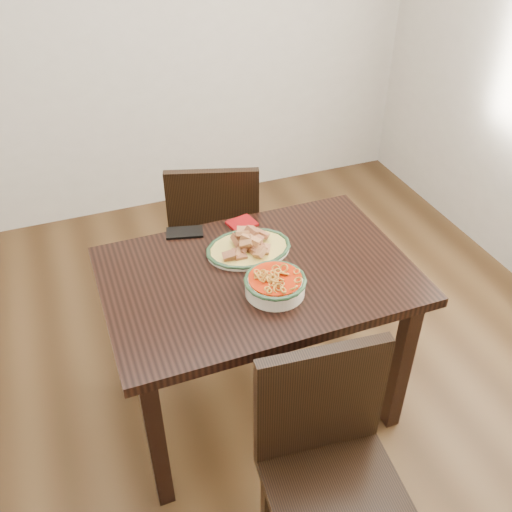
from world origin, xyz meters
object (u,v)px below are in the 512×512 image
object	(u,v)px
smartphone	(185,232)
fish_plate	(249,242)
chair_near	(329,462)
dining_table	(258,293)
chair_far	(215,231)
noodle_bowl	(275,283)

from	to	relation	value
smartphone	fish_plate	bearing A→B (deg)	-31.72
chair_near	smartphone	distance (m)	1.07
dining_table	chair_far	bearing A→B (deg)	87.26
chair_near	smartphone	size ratio (longest dim) A/B	5.92
fish_plate	noodle_bowl	size ratio (longest dim) A/B	1.48
chair_far	smartphone	world-z (taller)	chair_far
dining_table	noodle_bowl	xyz separation A→B (m)	(0.01, -0.13, 0.15)
dining_table	chair_far	world-z (taller)	chair_far
fish_plate	smartphone	world-z (taller)	fish_plate
dining_table	fish_plate	xyz separation A→B (m)	(0.01, 0.14, 0.15)
noodle_bowl	fish_plate	bearing A→B (deg)	90.31
chair_near	noodle_bowl	distance (m)	0.62
fish_plate	dining_table	bearing A→B (deg)	-95.56
dining_table	chair_near	distance (m)	0.69
chair_far	smartphone	bearing A→B (deg)	72.96
dining_table	chair_far	size ratio (longest dim) A/B	1.30
chair_near	noodle_bowl	world-z (taller)	chair_near
chair_far	chair_near	size ratio (longest dim) A/B	1.00
chair_near	dining_table	bearing A→B (deg)	93.63
chair_far	smartphone	distance (m)	0.47
dining_table	chair_near	xyz separation A→B (m)	(-0.02, -0.68, -0.15)
chair_near	chair_far	bearing A→B (deg)	93.19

